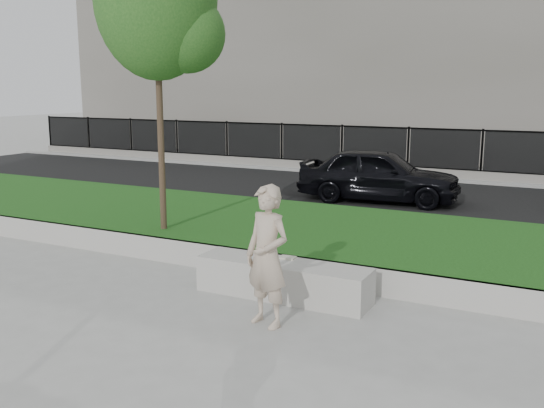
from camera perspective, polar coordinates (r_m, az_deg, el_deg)
The scene contains 12 objects.
ground at distance 8.42m, azimuth -4.65°, elevation -8.77°, with size 90.00×90.00×0.00m, color gray.
grass_bank at distance 10.92m, azimuth 3.63°, elevation -3.03°, with size 34.00×4.00×0.40m, color #13330C.
grass_kerb at distance 9.21m, azimuth -1.26°, elevation -5.67°, with size 34.00×0.08×0.40m, color #ADAAA2.
street at distance 16.04m, azimuth 11.48°, elevation 0.66°, with size 34.00×7.00×0.04m, color black.
far_pavement at distance 20.36m, azimuth 14.93°, elevation 2.79°, with size 34.00×3.00×0.12m, color gray.
iron_fence at distance 19.33m, azimuth 14.37°, elevation 3.84°, with size 32.00×0.30×1.50m.
building_facade at distance 27.14m, azimuth 18.75°, elevation 15.02°, with size 34.00×10.00×10.00m, color #68635B.
stone_bench at distance 8.34m, azimuth 1.05°, elevation -7.13°, with size 2.43×0.61×0.50m, color #ADAAA2.
man at distance 7.22m, azimuth -0.45°, elevation -4.94°, with size 0.63×0.41×1.72m, color #C2AD95.
book at distance 8.44m, azimuth 1.48°, elevation -5.06°, with size 0.22×0.16×0.02m, color beige.
young_tree at distance 10.55m, azimuth -10.41°, elevation 17.90°, with size 2.10×2.01×5.14m.
car_dark at distance 15.15m, azimuth 10.02°, elevation 2.74°, with size 1.58×3.92×1.33m, color black.
Camera 1 is at (4.19, -6.73, 2.85)m, focal length 40.00 mm.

